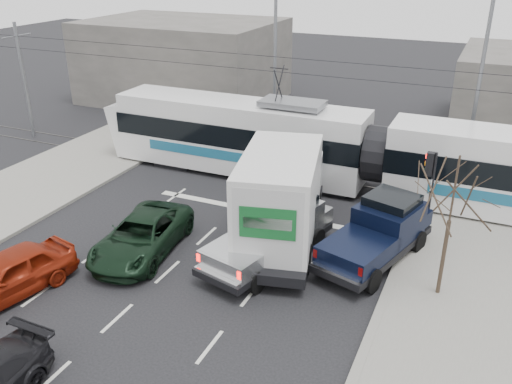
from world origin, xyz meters
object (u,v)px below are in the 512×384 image
at_px(traffic_signal, 430,176).
at_px(box_truck, 282,197).
at_px(navy_pickup, 380,231).
at_px(green_car, 142,236).
at_px(silver_pickup, 274,231).
at_px(street_lamp_far, 272,55).
at_px(bare_tree, 453,196).
at_px(red_car, 8,275).
at_px(street_lamp_near, 476,79).
at_px(tram, 376,155).

xyz_separation_m(traffic_signal, box_truck, (-5.19, -2.66, -0.76)).
xyz_separation_m(navy_pickup, green_car, (-8.50, -3.33, -0.43)).
bearing_deg(silver_pickup, street_lamp_far, 127.03).
xyz_separation_m(bare_tree, silver_pickup, (-6.14, 0.18, -2.69)).
relative_size(silver_pickup, green_car, 1.21).
relative_size(silver_pickup, box_truck, 0.76).
bearing_deg(traffic_signal, red_car, -141.26).
height_order(street_lamp_near, street_lamp_far, same).
xyz_separation_m(bare_tree, red_car, (-13.45, -5.89, -2.99)).
height_order(street_lamp_near, green_car, street_lamp_near).
height_order(street_lamp_far, navy_pickup, street_lamp_far).
bearing_deg(silver_pickup, traffic_signal, 51.38).
relative_size(tram, green_car, 5.20).
bearing_deg(silver_pickup, red_car, -126.21).
xyz_separation_m(bare_tree, box_truck, (-6.32, 1.33, -1.82)).
bearing_deg(navy_pickup, red_car, -128.97).
height_order(bare_tree, box_truck, bare_tree).
bearing_deg(navy_pickup, traffic_signal, 77.48).
bearing_deg(street_lamp_far, navy_pickup, -51.70).
xyz_separation_m(street_lamp_near, navy_pickup, (-2.15, -9.84, -3.94)).
bearing_deg(traffic_signal, street_lamp_near, 83.59).
bearing_deg(red_car, tram, 67.73).
bearing_deg(box_truck, silver_pickup, -94.89).
xyz_separation_m(bare_tree, street_lamp_far, (-11.79, 13.50, 1.32)).
bearing_deg(green_car, street_lamp_near, 43.45).
relative_size(traffic_signal, box_truck, 0.43).
distance_m(street_lamp_far, tram, 10.34).
distance_m(street_lamp_far, green_car, 15.81).
bearing_deg(red_car, street_lamp_near, 65.94).
distance_m(tram, box_truck, 6.61).
distance_m(green_car, red_car, 4.91).
xyz_separation_m(bare_tree, green_car, (-10.94, -1.67, -3.05)).
relative_size(bare_tree, green_car, 0.94).
bearing_deg(box_truck, red_car, -148.10).
height_order(street_lamp_near, silver_pickup, street_lamp_near).
distance_m(traffic_signal, red_car, 15.91).
distance_m(bare_tree, navy_pickup, 3.94).
relative_size(street_lamp_near, box_truck, 1.07).
height_order(traffic_signal, box_truck, box_truck).
bearing_deg(red_car, silver_pickup, 52.77).
bearing_deg(street_lamp_far, traffic_signal, -41.72).
distance_m(street_lamp_near, tram, 6.25).
distance_m(navy_pickup, green_car, 9.14).
bearing_deg(navy_pickup, street_lamp_far, 144.92).
distance_m(street_lamp_far, box_truck, 13.70).
relative_size(street_lamp_near, tram, 0.32).
xyz_separation_m(tram, green_car, (-6.98, -9.17, -1.27)).
xyz_separation_m(street_lamp_far, red_car, (-1.66, -19.39, -4.31)).
bearing_deg(box_truck, green_car, -160.45).
xyz_separation_m(box_truck, navy_pickup, (3.89, 0.32, -0.80)).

